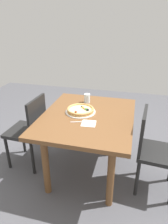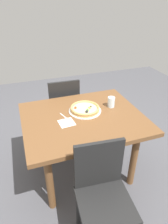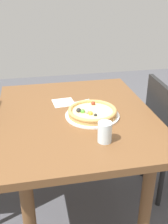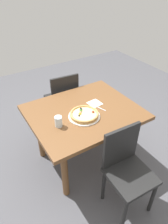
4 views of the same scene
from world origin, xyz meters
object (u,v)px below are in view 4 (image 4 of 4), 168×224
object	(u,v)px
dining_table	(84,118)
plate	(84,116)
chair_near	(127,168)
pizza	(84,114)
napkin	(95,103)
chair_far	(63,99)
drinking_glass	(58,121)
fork	(99,107)

from	to	relation	value
dining_table	plate	distance (m)	0.15
chair_near	pizza	world-z (taller)	chair_near
plate	napkin	bearing A→B (deg)	32.36
chair_near	napkin	distance (m)	0.81
chair_near	chair_far	distance (m)	1.40
chair_far	drinking_glass	bearing A→B (deg)	-113.36
plate	fork	world-z (taller)	plate
chair_near	plate	xyz separation A→B (m)	(-0.09, 0.61, 0.26)
dining_table	plate	bearing A→B (deg)	-119.10
chair_far	napkin	distance (m)	0.70
chair_far	plate	bearing A→B (deg)	-94.60
dining_table	chair_near	bearing A→B (deg)	-87.10
dining_table	chair_far	xyz separation A→B (m)	(0.08, 0.70, -0.15)
fork	pizza	bearing A→B (deg)	86.12
drinking_glass	fork	bearing A→B (deg)	5.90
dining_table	napkin	world-z (taller)	napkin
fork	drinking_glass	size ratio (longest dim) A/B	1.48
pizza	fork	bearing A→B (deg)	14.04
drinking_glass	chair_near	bearing A→B (deg)	-57.95
dining_table	chair_far	world-z (taller)	chair_far
pizza	fork	world-z (taller)	pizza
dining_table	plate	xyz separation A→B (m)	(-0.05, -0.09, 0.11)
pizza	dining_table	bearing A→B (deg)	60.74
chair_near	pizza	distance (m)	0.67
plate	drinking_glass	xyz separation A→B (m)	(-0.29, 0.00, 0.05)
fork	drinking_glass	world-z (taller)	drinking_glass
chair_near	chair_far	xyz separation A→B (m)	(0.05, 1.40, 0.00)
pizza	drinking_glass	bearing A→B (deg)	179.54
pizza	napkin	distance (m)	0.28
napkin	plate	bearing A→B (deg)	-147.64
chair_near	napkin	bearing A→B (deg)	-98.29
drinking_glass	chair_far	bearing A→B (deg)	61.49
dining_table	pizza	bearing A→B (deg)	-119.26
chair_near	plate	bearing A→B (deg)	-79.06
dining_table	drinking_glass	bearing A→B (deg)	-165.24
dining_table	pizza	distance (m)	0.17
fork	napkin	distance (m)	0.09
fork	napkin	xyz separation A→B (m)	(0.01, 0.09, -0.00)
chair_far	napkin	world-z (taller)	chair_far
chair_far	plate	size ratio (longest dim) A/B	2.70
dining_table	napkin	distance (m)	0.22
plate	drinking_glass	size ratio (longest dim) A/B	3.03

